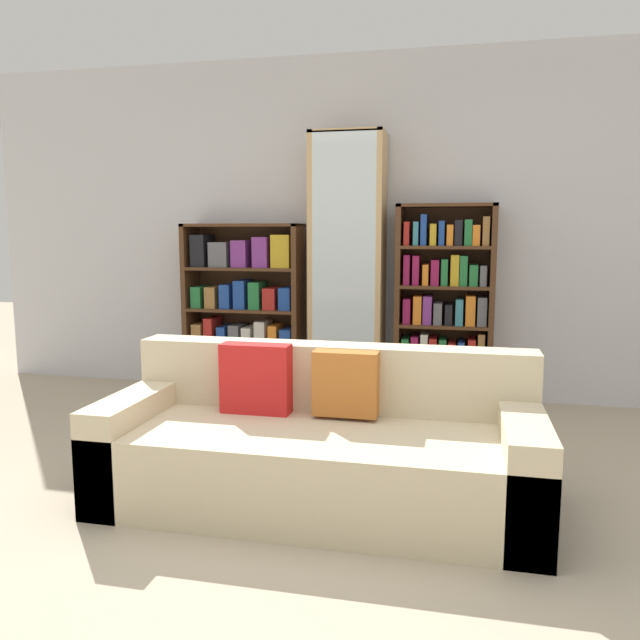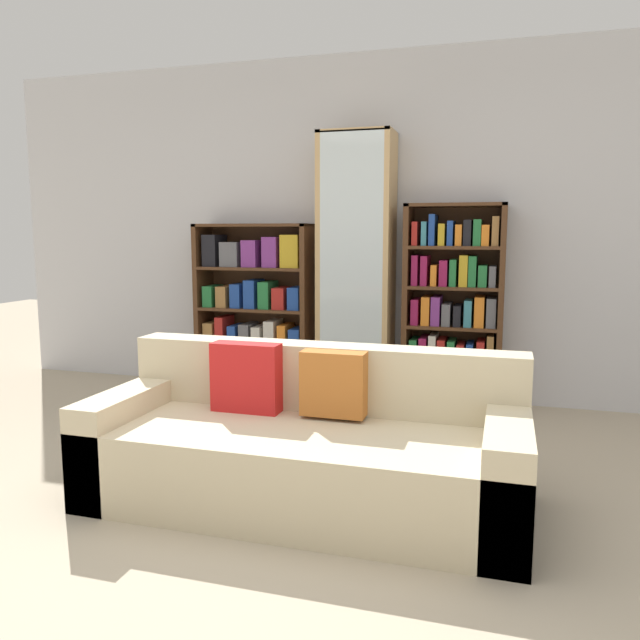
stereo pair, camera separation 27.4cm
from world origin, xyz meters
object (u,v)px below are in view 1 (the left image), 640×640
Objects in this scene: display_cabinet at (348,271)px; bookshelf_right at (444,310)px; bookshelf_left at (245,313)px; wine_bottle at (373,408)px; couch at (319,448)px.

display_cabinet is 0.80m from bookshelf_right.
bookshelf_left is 0.93m from display_cabinet.
bookshelf_right is 1.06m from wine_bottle.
bookshelf_right is at bearing 74.43° from couch.
bookshelf_right reaches higher than wine_bottle.
display_cabinet is at bearing 96.10° from couch.
bookshelf_left is at bearing 178.94° from display_cabinet.
bookshelf_left is at bearing 146.20° from wine_bottle.
bookshelf_left is at bearing 179.99° from bookshelf_right.
bookshelf_right is (0.54, 1.94, 0.46)m from couch.
display_cabinet reaches higher than wine_bottle.
wine_bottle is (0.11, 1.16, -0.11)m from couch.
wine_bottle is at bearing 84.72° from couch.
bookshelf_right reaches higher than bookshelf_left.
display_cabinet is (-0.21, 1.92, 0.75)m from couch.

